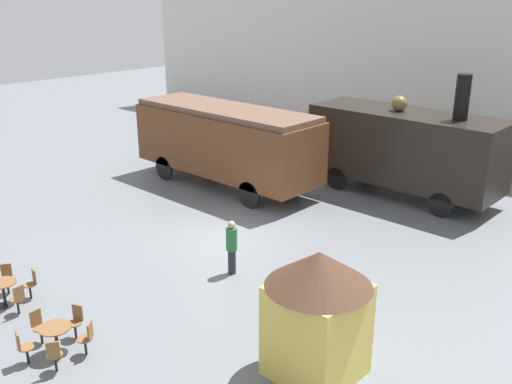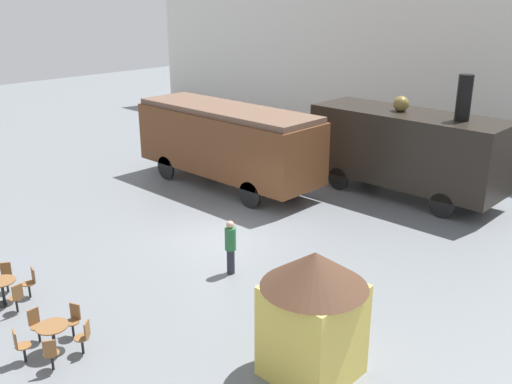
{
  "view_description": "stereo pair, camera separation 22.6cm",
  "coord_description": "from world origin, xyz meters",
  "views": [
    {
      "loc": [
        13.36,
        -12.6,
        8.12
      ],
      "look_at": [
        0.76,
        1.0,
        1.6
      ],
      "focal_mm": 40.0,
      "sensor_mm": 36.0,
      "label": 1
    },
    {
      "loc": [
        13.52,
        -12.45,
        8.12
      ],
      "look_at": [
        0.76,
        1.0,
        1.6
      ],
      "focal_mm": 40.0,
      "sensor_mm": 36.0,
      "label": 2
    }
  ],
  "objects": [
    {
      "name": "steam_locomotive",
      "position": [
        2.39,
        8.29,
        2.1
      ],
      "size": [
        7.96,
        2.71,
        5.25
      ],
      "color": "black",
      "rests_on": "ground_plane"
    },
    {
      "name": "cafe_table_mid",
      "position": [
        -0.99,
        -7.22,
        0.54
      ],
      "size": [
        0.75,
        0.75,
        0.72
      ],
      "color": "black",
      "rests_on": "ground_plane"
    },
    {
      "name": "cafe_chair_1",
      "position": [
        2.68,
        -6.89,
        0.51
      ],
      "size": [
        0.41,
        0.4,
        0.87
      ],
      "rotation": [
        0.0,
        0.0,
        10.12
      ],
      "color": "black",
      "rests_on": "ground_plane"
    },
    {
      "name": "visitor_person",
      "position": [
        2.22,
        -1.65,
        0.94
      ],
      "size": [
        0.34,
        0.34,
        1.72
      ],
      "color": "#262633",
      "rests_on": "ground_plane"
    },
    {
      "name": "cafe_chair_0",
      "position": [
        2.74,
        -7.76,
        0.51
      ],
      "size": [
        0.4,
        0.39,
        0.87
      ],
      "rotation": [
        0.0,
        0.0,
        8.87
      ],
      "color": "black",
      "rests_on": "ground_plane"
    },
    {
      "name": "cafe_chair_8",
      "position": [
        -0.24,
        -7.16,
        0.51
      ],
      "size": [
        0.36,
        0.36,
        0.87
      ],
      "rotation": [
        0.0,
        0.0,
        9.5
      ],
      "color": "black",
      "rests_on": "ground_plane"
    },
    {
      "name": "ground_plane",
      "position": [
        0.0,
        0.0,
        0.0
      ],
      "size": [
        80.0,
        80.0,
        0.0
      ],
      "primitive_type": "plane",
      "color": "slate"
    },
    {
      "name": "cafe_table_near",
      "position": [
        2.1,
        -7.37,
        0.55
      ],
      "size": [
        0.75,
        0.75,
        0.74
      ],
      "color": "black",
      "rests_on": "ground_plane"
    },
    {
      "name": "ticket_kiosk",
      "position": [
        7.0,
        -3.78,
        1.67
      ],
      "size": [
        2.34,
        2.34,
        3.0
      ],
      "color": "#DBC151",
      "rests_on": "ground_plane"
    },
    {
      "name": "cafe_chair_9",
      "position": [
        -0.81,
        -6.49,
        0.51
      ],
      "size": [
        0.36,
        0.38,
        0.87
      ],
      "rotation": [
        0.0,
        0.0,
        10.76
      ],
      "color": "black",
      "rests_on": "ground_plane"
    },
    {
      "name": "cafe_chair_3",
      "position": [
        1.36,
        -7.42,
        0.51
      ],
      "size": [
        0.36,
        0.36,
        0.87
      ],
      "rotation": [
        0.0,
        0.0,
        12.64
      ],
      "color": "black",
      "rests_on": "ground_plane"
    },
    {
      "name": "cafe_chair_5",
      "position": [
        -1.62,
        -6.83,
        0.51
      ],
      "size": [
        0.4,
        0.39,
        0.87
      ],
      "rotation": [
        0.0,
        0.0,
        5.73
      ],
      "color": "black",
      "rests_on": "ground_plane"
    },
    {
      "name": "cafe_chair_2",
      "position": [
        1.82,
        -6.67,
        0.51
      ],
      "size": [
        0.38,
        0.39,
        0.87
      ],
      "rotation": [
        0.0,
        0.0,
        11.38
      ],
      "color": "black",
      "rests_on": "ground_plane"
    },
    {
      "name": "cafe_chair_4",
      "position": [
        1.92,
        -8.09,
        0.51
      ],
      "size": [
        0.36,
        0.38,
        0.87
      ],
      "rotation": [
        0.0,
        0.0,
        13.89
      ],
      "color": "black",
      "rests_on": "ground_plane"
    },
    {
      "name": "passenger_coach_wooden",
      "position": [
        -3.92,
        4.11,
        2.08
      ],
      "size": [
        8.87,
        2.82,
        3.5
      ],
      "color": "brown",
      "rests_on": "ground_plane"
    },
    {
      "name": "backdrop_wall",
      "position": [
        0.0,
        15.37,
        4.5
      ],
      "size": [
        44.0,
        0.15,
        9.0
      ],
      "color": "silver",
      "rests_on": "ground_plane"
    }
  ]
}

